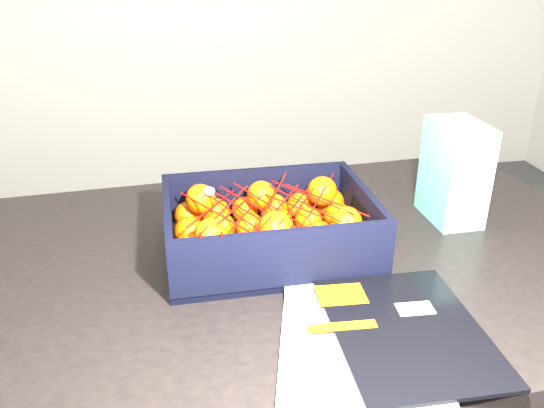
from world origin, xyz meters
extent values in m
plane|color=#343436|center=(0.00, 0.00, 0.00)|extent=(3.50, 3.50, 0.00)
cube|color=black|center=(-0.24, -0.35, 0.73)|extent=(1.24, 0.86, 0.04)
cylinder|color=black|center=(-0.79, 0.00, 0.35)|extent=(0.06, 0.06, 0.71)
cylinder|color=black|center=(0.31, 0.00, 0.35)|extent=(0.06, 0.06, 0.71)
cube|color=#B5B5B0|center=(-0.23, -0.60, 0.75)|extent=(0.28, 0.32, 0.01)
cube|color=#B5B5B0|center=(-0.22, -0.60, 0.76)|extent=(0.27, 0.32, 0.01)
cube|color=black|center=(-0.15, -0.60, 0.77)|extent=(0.22, 0.29, 0.01)
cube|color=orange|center=(-0.22, -0.51, 0.77)|extent=(0.08, 0.06, 0.00)
cube|color=white|center=(-0.12, -0.56, 0.77)|extent=(0.06, 0.04, 0.00)
cube|color=orange|center=(-0.24, -0.58, 0.77)|extent=(0.10, 0.02, 0.00)
cube|color=olive|center=(-0.30, -0.32, 0.76)|extent=(0.37, 0.27, 0.01)
cube|color=black|center=(-0.30, -0.19, 0.81)|extent=(0.37, 0.01, 0.11)
cube|color=black|center=(-0.30, -0.45, 0.81)|extent=(0.37, 0.01, 0.11)
cube|color=black|center=(-0.48, -0.32, 0.81)|extent=(0.01, 0.25, 0.11)
cube|color=black|center=(-0.12, -0.32, 0.81)|extent=(0.01, 0.25, 0.11)
sphere|color=#FF5805|center=(-0.44, -0.42, 0.79)|extent=(0.05, 0.05, 0.05)
sphere|color=#FF5805|center=(-0.44, -0.36, 0.79)|extent=(0.05, 0.05, 0.05)
sphere|color=#FF5805|center=(-0.44, -0.29, 0.79)|extent=(0.05, 0.05, 0.05)
sphere|color=#FF5805|center=(-0.44, -0.22, 0.79)|extent=(0.05, 0.05, 0.05)
sphere|color=#FF5805|center=(-0.39, -0.42, 0.79)|extent=(0.05, 0.05, 0.05)
sphere|color=#FF5805|center=(-0.39, -0.36, 0.79)|extent=(0.05, 0.05, 0.05)
sphere|color=#FF5805|center=(-0.39, -0.29, 0.79)|extent=(0.06, 0.06, 0.06)
sphere|color=#FF5805|center=(-0.39, -0.22, 0.79)|extent=(0.06, 0.06, 0.06)
sphere|color=#FF5805|center=(-0.33, -0.42, 0.79)|extent=(0.06, 0.06, 0.06)
sphere|color=#FF5805|center=(-0.33, -0.35, 0.79)|extent=(0.05, 0.05, 0.05)
sphere|color=#FF5805|center=(-0.33, -0.29, 0.79)|extent=(0.05, 0.05, 0.05)
sphere|color=#FF5805|center=(-0.33, -0.22, 0.79)|extent=(0.05, 0.05, 0.05)
sphere|color=#FF5805|center=(-0.27, -0.42, 0.79)|extent=(0.06, 0.06, 0.06)
sphere|color=#FF5805|center=(-0.27, -0.36, 0.79)|extent=(0.05, 0.05, 0.05)
sphere|color=#FF5805|center=(-0.27, -0.29, 0.79)|extent=(0.05, 0.05, 0.05)
sphere|color=#FF5805|center=(-0.27, -0.22, 0.79)|extent=(0.06, 0.06, 0.06)
sphere|color=#FF5805|center=(-0.21, -0.42, 0.79)|extent=(0.05, 0.05, 0.05)
sphere|color=#FF5805|center=(-0.22, -0.36, 0.79)|extent=(0.06, 0.06, 0.06)
sphere|color=#FF5805|center=(-0.22, -0.29, 0.79)|extent=(0.05, 0.05, 0.05)
sphere|color=#FF5805|center=(-0.22, -0.22, 0.79)|extent=(0.05, 0.05, 0.05)
sphere|color=#FF5805|center=(-0.16, -0.42, 0.79)|extent=(0.05, 0.05, 0.05)
sphere|color=#FF5805|center=(-0.16, -0.36, 0.79)|extent=(0.06, 0.06, 0.06)
sphere|color=#FF5805|center=(-0.16, -0.29, 0.79)|extent=(0.05, 0.05, 0.05)
sphere|color=#FF5805|center=(-0.16, -0.22, 0.79)|extent=(0.06, 0.06, 0.06)
sphere|color=#FF5805|center=(-0.41, -0.39, 0.83)|extent=(0.05, 0.05, 0.05)
sphere|color=#FF5805|center=(-0.41, -0.25, 0.83)|extent=(0.06, 0.06, 0.06)
sphere|color=#FF5805|center=(-0.30, -0.39, 0.83)|extent=(0.06, 0.06, 0.06)
sphere|color=#FF5805|center=(-0.30, -0.25, 0.83)|extent=(0.05, 0.05, 0.05)
sphere|color=#FF5805|center=(-0.18, -0.39, 0.83)|extent=(0.05, 0.05, 0.05)
sphere|color=#FF5805|center=(-0.18, -0.26, 0.83)|extent=(0.06, 0.06, 0.06)
cylinder|color=red|center=(-0.40, -0.33, 0.85)|extent=(0.10, 0.19, 0.01)
cylinder|color=red|center=(-0.38, -0.32, 0.85)|extent=(0.10, 0.19, 0.02)
cylinder|color=red|center=(-0.35, -0.33, 0.84)|extent=(0.10, 0.19, 0.01)
cylinder|color=red|center=(-0.33, -0.32, 0.84)|extent=(0.10, 0.19, 0.00)
cylinder|color=red|center=(-0.30, -0.32, 0.85)|extent=(0.10, 0.19, 0.01)
cylinder|color=red|center=(-0.28, -0.32, 0.85)|extent=(0.10, 0.19, 0.02)
cylinder|color=red|center=(-0.25, -0.33, 0.85)|extent=(0.10, 0.19, 0.01)
cylinder|color=red|center=(-0.22, -0.32, 0.85)|extent=(0.10, 0.19, 0.01)
cylinder|color=red|center=(-0.20, -0.33, 0.85)|extent=(0.10, 0.19, 0.02)
cylinder|color=red|center=(-0.40, -0.32, 0.85)|extent=(0.10, 0.19, 0.03)
cylinder|color=red|center=(-0.38, -0.33, 0.85)|extent=(0.10, 0.19, 0.01)
cylinder|color=red|center=(-0.35, -0.32, 0.85)|extent=(0.10, 0.19, 0.03)
cylinder|color=red|center=(-0.33, -0.32, 0.85)|extent=(0.10, 0.19, 0.01)
cylinder|color=red|center=(-0.30, -0.33, 0.85)|extent=(0.10, 0.19, 0.03)
cylinder|color=red|center=(-0.28, -0.33, 0.85)|extent=(0.10, 0.19, 0.02)
cylinder|color=red|center=(-0.25, -0.33, 0.85)|extent=(0.10, 0.19, 0.02)
cylinder|color=red|center=(-0.22, -0.31, 0.85)|extent=(0.10, 0.19, 0.02)
cylinder|color=red|center=(-0.20, -0.31, 0.85)|extent=(0.10, 0.19, 0.01)
cylinder|color=red|center=(-0.43, -0.44, 0.83)|extent=(0.00, 0.03, 0.09)
cylinder|color=red|center=(-0.40, -0.44, 0.83)|extent=(0.01, 0.04, 0.08)
cube|color=white|center=(0.09, -0.26, 0.85)|extent=(0.09, 0.13, 0.20)
camera|label=1|loc=(-0.47, -1.20, 1.27)|focal=36.97mm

